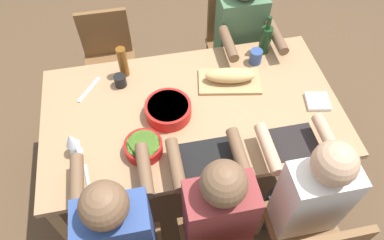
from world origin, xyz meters
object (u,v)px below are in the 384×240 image
(diner_near_center, at_px, (216,211))
(cup_far_left, at_px, (120,81))
(wine_bottle, at_px, (266,39))
(diner_near_left, at_px, (119,229))
(diner_far_right, at_px, (241,35))
(beer_bottle, at_px, (123,62))
(chair_far_left, at_px, (109,58))
(cup_far_right, at_px, (256,57))
(serving_bowl_greens, at_px, (168,109))
(cutting_board, at_px, (229,81))
(chair_far_right, at_px, (232,41))
(bread_loaf, at_px, (230,76))
(serving_bowl_salad, at_px, (144,147))
(dining_table, at_px, (192,117))
(diner_near_right, at_px, (308,193))
(chair_near_right, at_px, (310,240))
(wine_glass, at_px, (71,141))
(napkin_stack, at_px, (318,101))

(diner_near_center, bearing_deg, cup_far_left, 113.68)
(wine_bottle, height_order, cup_far_left, wine_bottle)
(diner_near_left, xyz_separation_m, diner_far_right, (1.01, 1.30, 0.00))
(beer_bottle, bearing_deg, diner_near_left, -96.97)
(wine_bottle, bearing_deg, chair_far_left, 158.93)
(cup_far_left, distance_m, cup_far_right, 0.91)
(serving_bowl_greens, bearing_deg, diner_near_left, -119.05)
(cutting_board, relative_size, beer_bottle, 1.82)
(chair_far_right, relative_size, bread_loaf, 2.66)
(serving_bowl_salad, height_order, beer_bottle, beer_bottle)
(bread_loaf, distance_m, cup_far_right, 0.27)
(diner_near_center, bearing_deg, dining_table, 90.00)
(dining_table, relative_size, diner_near_right, 1.52)
(dining_table, bearing_deg, serving_bowl_salad, -143.35)
(diner_near_center, relative_size, chair_near_right, 1.41)
(diner_near_right, distance_m, serving_bowl_salad, 0.93)
(diner_near_right, height_order, cup_far_left, diner_near_right)
(diner_far_right, bearing_deg, chair_far_left, 169.65)
(diner_near_right, xyz_separation_m, cup_far_left, (-0.91, 0.94, 0.08))
(dining_table, bearing_deg, bread_loaf, 31.26)
(dining_table, distance_m, wine_glass, 0.74)
(bread_loaf, distance_m, beer_bottle, 0.69)
(serving_bowl_salad, xyz_separation_m, serving_bowl_greens, (0.18, 0.23, 0.01))
(dining_table, relative_size, diner_near_center, 1.52)
(serving_bowl_salad, bearing_deg, diner_near_left, -113.66)
(cutting_board, bearing_deg, serving_bowl_salad, -145.78)
(diner_near_center, bearing_deg, cutting_board, 71.03)
(chair_far_left, height_order, wine_glass, wine_glass)
(diner_near_center, height_order, chair_far_left, diner_near_center)
(serving_bowl_salad, bearing_deg, cup_far_left, 99.55)
(bread_loaf, distance_m, cup_far_left, 0.70)
(chair_far_right, height_order, cup_far_left, chair_far_right)
(cup_far_right, bearing_deg, serving_bowl_salad, -145.76)
(diner_near_left, distance_m, chair_near_right, 1.04)
(serving_bowl_greens, bearing_deg, wine_bottle, 29.89)
(cup_far_left, bearing_deg, diner_far_right, 21.64)
(dining_table, bearing_deg, cup_far_left, 145.03)
(dining_table, distance_m, diner_near_left, 0.82)
(chair_near_right, distance_m, cup_far_right, 1.20)
(diner_near_right, relative_size, beer_bottle, 5.45)
(serving_bowl_salad, height_order, wine_glass, wine_glass)
(beer_bottle, bearing_deg, chair_near_right, -54.07)
(serving_bowl_salad, bearing_deg, cup_far_right, 34.24)
(diner_near_right, bearing_deg, chair_far_left, 124.10)
(dining_table, relative_size, chair_far_right, 2.15)
(diner_near_left, relative_size, chair_near_right, 1.41)
(serving_bowl_greens, xyz_separation_m, cutting_board, (0.43, 0.18, -0.04))
(beer_bottle, bearing_deg, diner_near_right, -49.51)
(serving_bowl_salad, distance_m, serving_bowl_greens, 0.29)
(chair_far_right, bearing_deg, napkin_stack, -73.69)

